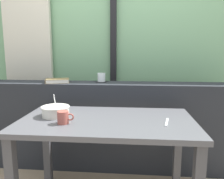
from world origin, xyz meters
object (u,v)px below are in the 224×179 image
(soup_bowl, at_px, (56,111))
(fork_utensil, at_px, (167,122))
(coaster_square, at_px, (101,82))
(ceramic_mug, at_px, (63,117))
(juice_glass, at_px, (101,78))
(closed_book, at_px, (57,81))
(breakfast_table, at_px, (107,132))

(soup_bowl, height_order, fork_utensil, soup_bowl)
(coaster_square, bearing_deg, soup_bowl, -112.92)
(coaster_square, distance_m, ceramic_mug, 0.81)
(juice_glass, distance_m, closed_book, 0.43)
(closed_book, bearing_deg, juice_glass, 11.66)
(fork_utensil, xyz_separation_m, ceramic_mug, (-0.69, -0.08, 0.04))
(juice_glass, relative_size, ceramic_mug, 0.76)
(fork_utensil, bearing_deg, breakfast_table, -173.33)
(breakfast_table, height_order, fork_utensil, fork_utensil)
(closed_book, bearing_deg, fork_utensil, -32.62)
(juice_glass, height_order, closed_book, juice_glass)
(breakfast_table, relative_size, coaster_square, 12.40)
(coaster_square, relative_size, fork_utensil, 0.59)
(soup_bowl, bearing_deg, coaster_square, 67.08)
(closed_book, relative_size, fork_utensil, 1.52)
(fork_utensil, relative_size, ceramic_mug, 1.50)
(juice_glass, bearing_deg, soup_bowl, -112.92)
(coaster_square, bearing_deg, juice_glass, 0.00)
(coaster_square, relative_size, juice_glass, 1.17)
(juice_glass, relative_size, fork_utensil, 0.50)
(juice_glass, height_order, soup_bowl, juice_glass)
(closed_book, distance_m, soup_bowl, 0.58)
(closed_book, height_order, soup_bowl, closed_book)
(soup_bowl, relative_size, ceramic_mug, 1.84)
(breakfast_table, relative_size, juice_glass, 14.52)
(breakfast_table, height_order, juice_glass, juice_glass)
(soup_bowl, xyz_separation_m, fork_utensil, (0.80, -0.08, -0.03))
(coaster_square, distance_m, juice_glass, 0.04)
(soup_bowl, distance_m, ceramic_mug, 0.20)
(breakfast_table, xyz_separation_m, soup_bowl, (-0.39, 0.04, 0.14))
(juice_glass, bearing_deg, breakfast_table, -79.26)
(ceramic_mug, bearing_deg, breakfast_table, 24.02)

